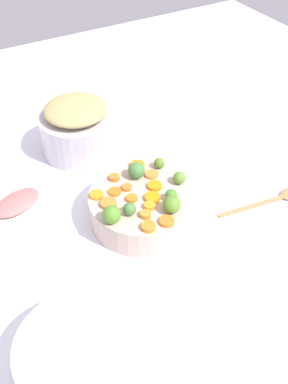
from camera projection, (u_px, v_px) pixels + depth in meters
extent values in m
cube|color=white|center=(152.00, 224.00, 1.14)|extent=(2.40, 2.40, 0.02)
cylinder|color=#C1AA97|center=(144.00, 206.00, 1.12)|extent=(0.28, 0.28, 0.08)
cylinder|color=#BDB6C2|center=(78.00, 134.00, 1.32)|extent=(0.22, 0.22, 0.12)
ellipsoid|color=tan|center=(75.00, 109.00, 1.27)|extent=(0.18, 0.18, 0.05)
cylinder|color=orange|center=(127.00, 187.00, 1.11)|extent=(0.04, 0.04, 0.01)
cylinder|color=orange|center=(150.00, 206.00, 1.06)|extent=(0.04, 0.04, 0.01)
cylinder|color=orange|center=(138.00, 165.00, 1.17)|extent=(0.05, 0.05, 0.01)
cylinder|color=orange|center=(115.00, 192.00, 1.10)|extent=(0.05, 0.05, 0.01)
cylinder|color=orange|center=(132.00, 198.00, 1.08)|extent=(0.04, 0.04, 0.01)
cylinder|color=orange|center=(146.00, 214.00, 1.03)|extent=(0.04, 0.04, 0.01)
cylinder|color=orange|center=(152.00, 197.00, 1.08)|extent=(0.04, 0.04, 0.01)
cylinder|color=orange|center=(167.00, 221.00, 1.02)|extent=(0.05, 0.05, 0.01)
cylinder|color=orange|center=(114.00, 178.00, 1.13)|extent=(0.04, 0.04, 0.01)
cylinder|color=orange|center=(155.00, 186.00, 1.11)|extent=(0.04, 0.04, 0.01)
cylinder|color=orange|center=(97.00, 195.00, 1.09)|extent=(0.03, 0.03, 0.01)
cylinder|color=orange|center=(152.00, 175.00, 1.15)|extent=(0.05, 0.05, 0.01)
cylinder|color=orange|center=(148.00, 227.00, 1.01)|extent=(0.04, 0.04, 0.01)
cylinder|color=orange|center=(109.00, 203.00, 1.06)|extent=(0.05, 0.05, 0.01)
sphere|color=#51852A|center=(112.00, 214.00, 1.01)|extent=(0.04, 0.04, 0.04)
sphere|color=#437A39|center=(136.00, 170.00, 1.13)|extent=(0.04, 0.04, 0.04)
sphere|color=#558128|center=(172.00, 204.00, 1.04)|extent=(0.04, 0.04, 0.04)
sphere|color=#5A8230|center=(179.00, 178.00, 1.12)|extent=(0.03, 0.03, 0.03)
sphere|color=#4A822D|center=(171.00, 195.00, 1.07)|extent=(0.03, 0.03, 0.03)
sphere|color=#477737|center=(130.00, 209.00, 1.03)|extent=(0.03, 0.03, 0.03)
sphere|color=#527A29|center=(159.00, 163.00, 1.16)|extent=(0.03, 0.03, 0.03)
cube|color=#A77E4F|center=(253.00, 206.00, 1.17)|extent=(0.04, 0.21, 0.01)
cylinder|color=white|center=(83.00, 357.00, 0.82)|extent=(0.25, 0.25, 0.09)
cylinder|color=white|center=(25.00, 208.00, 1.16)|extent=(0.20, 0.20, 0.01)
ellipsoid|color=#BD6865|center=(17.00, 203.00, 1.15)|extent=(0.12, 0.15, 0.03)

